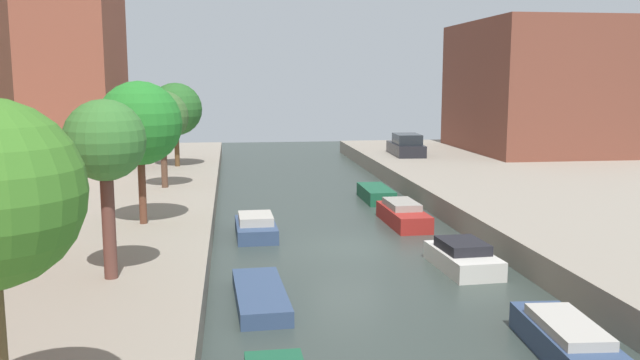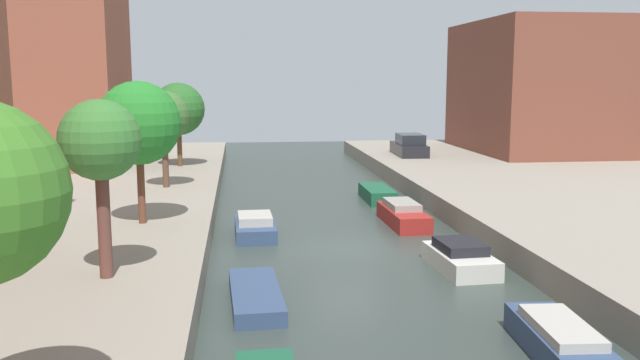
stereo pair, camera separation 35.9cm
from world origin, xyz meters
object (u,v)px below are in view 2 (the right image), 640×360
object	(u,v)px
parked_car	(409,146)
moored_boat_left_3	(255,227)
moored_boat_right_4	(377,194)
low_block_right	(541,87)
moored_boat_left_2	(256,296)
street_tree_4	(178,109)
moored_boat_right_2	(460,258)
moored_boat_right_1	(565,347)
street_tree_2	(139,123)
moored_boat_right_3	(403,215)
street_tree_1	(100,143)
street_tree_3	(164,117)

from	to	relation	value
parked_car	moored_boat_left_3	bearing A→B (deg)	-120.99
parked_car	moored_boat_right_4	xyz separation A→B (m)	(-4.66, -11.47, -1.27)
low_block_right	moored_boat_left_2	world-z (taller)	low_block_right
street_tree_4	moored_boat_right_2	xyz separation A→B (m)	(10.79, -20.19, -4.03)
moored_boat_right_1	moored_boat_right_2	world-z (taller)	moored_boat_right_2
moored_boat_left_3	moored_boat_right_4	world-z (taller)	moored_boat_left_3
street_tree_2	moored_boat_right_2	xyz separation A→B (m)	(10.79, -3.99, -4.26)
moored_boat_left_2	moored_boat_right_3	bearing A→B (deg)	54.98
street_tree_4	moored_boat_left_2	size ratio (longest dim) A/B	1.20
street_tree_1	moored_boat_left_3	distance (m)	10.30
street_tree_2	street_tree_3	size ratio (longest dim) A/B	1.11
low_block_right	moored_boat_right_1	bearing A→B (deg)	-114.02
low_block_right	parked_car	world-z (taller)	low_block_right
moored_boat_left_2	moored_boat_right_1	bearing A→B (deg)	-35.89
low_block_right	street_tree_2	size ratio (longest dim) A/B	2.55
low_block_right	moored_boat_right_3	distance (m)	24.64
parked_car	moored_boat_right_3	distance (m)	17.91
street_tree_3	moored_boat_right_4	world-z (taller)	street_tree_3
street_tree_4	moored_boat_right_1	size ratio (longest dim) A/B	1.10
parked_car	moored_boat_right_2	distance (m)	24.61
moored_boat_right_2	street_tree_2	bearing A→B (deg)	159.71
street_tree_1	moored_boat_left_3	world-z (taller)	street_tree_1
street_tree_1	street_tree_2	bearing A→B (deg)	90.00
street_tree_3	street_tree_4	world-z (taller)	street_tree_4
moored_boat_right_2	street_tree_4	bearing A→B (deg)	118.12
parked_car	moored_boat_right_3	size ratio (longest dim) A/B	1.12
moored_boat_right_1	moored_boat_right_2	bearing A→B (deg)	89.18
street_tree_2	moored_boat_right_1	size ratio (longest dim) A/B	1.14
moored_boat_right_3	moored_boat_left_2	bearing A→B (deg)	-125.02
street_tree_3	street_tree_1	bearing A→B (deg)	-90.00
moored_boat_right_2	street_tree_3	bearing A→B (deg)	131.47
parked_car	moored_boat_right_3	xyz separation A→B (m)	(-4.73, -17.23, -1.19)
street_tree_1	street_tree_4	xyz separation A→B (m)	(0.00, 23.01, -0.18)
street_tree_1	moored_boat_right_4	world-z (taller)	street_tree_1
street_tree_2	moored_boat_left_2	size ratio (longest dim) A/B	1.24
street_tree_2	moored_boat_right_1	xyz separation A→B (m)	(10.69, -11.35, -4.28)
street_tree_4	street_tree_3	bearing A→B (deg)	-90.00
street_tree_1	street_tree_4	distance (m)	23.01
low_block_right	moored_boat_left_2	distance (m)	35.98
street_tree_3	moored_boat_left_2	size ratio (longest dim) A/B	1.12
street_tree_2	street_tree_3	bearing A→B (deg)	90.00
moored_boat_right_2	moored_boat_right_3	world-z (taller)	moored_boat_right_3
moored_boat_left_3	street_tree_2	bearing A→B (deg)	-158.80
parked_car	moored_boat_left_3	distance (m)	21.68
parked_car	moored_boat_left_3	world-z (taller)	parked_car
street_tree_1	moored_boat_right_2	world-z (taller)	street_tree_1
moored_boat_right_1	moored_boat_right_3	bearing A→B (deg)	90.44
street_tree_4	moored_boat_left_2	world-z (taller)	street_tree_4
street_tree_1	moored_boat_right_4	size ratio (longest dim) A/B	1.32
moored_boat_left_3	moored_boat_right_2	size ratio (longest dim) A/B	1.01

